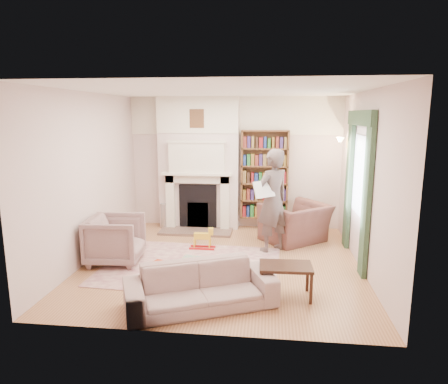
# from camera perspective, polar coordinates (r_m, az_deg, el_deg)

# --- Properties ---
(floor) EXTENTS (4.50, 4.50, 0.00)m
(floor) POSITION_cam_1_polar(r_m,az_deg,el_deg) (6.80, -0.25, -9.97)
(floor) COLOR #935C3A
(floor) RESTS_ON ground
(ceiling) EXTENTS (4.50, 4.50, 0.00)m
(ceiling) POSITION_cam_1_polar(r_m,az_deg,el_deg) (6.35, -0.27, 14.32)
(ceiling) COLOR white
(ceiling) RESTS_ON wall_back
(wall_back) EXTENTS (4.50, 0.00, 4.50)m
(wall_back) POSITION_cam_1_polar(r_m,az_deg,el_deg) (8.64, 1.53, 4.16)
(wall_back) COLOR beige
(wall_back) RESTS_ON floor
(wall_front) EXTENTS (4.50, 0.00, 4.50)m
(wall_front) POSITION_cam_1_polar(r_m,az_deg,el_deg) (4.25, -3.89, -3.12)
(wall_front) COLOR beige
(wall_front) RESTS_ON floor
(wall_left) EXTENTS (0.00, 4.50, 4.50)m
(wall_left) POSITION_cam_1_polar(r_m,az_deg,el_deg) (7.06, -18.72, 2.01)
(wall_left) COLOR beige
(wall_left) RESTS_ON floor
(wall_right) EXTENTS (0.00, 4.50, 4.50)m
(wall_right) POSITION_cam_1_polar(r_m,az_deg,el_deg) (6.55, 19.67, 1.29)
(wall_right) COLOR beige
(wall_right) RESTS_ON floor
(fireplace) EXTENTS (1.70, 0.58, 2.80)m
(fireplace) POSITION_cam_1_polar(r_m,az_deg,el_deg) (8.55, -3.62, 3.97)
(fireplace) COLOR beige
(fireplace) RESTS_ON floor
(bookcase) EXTENTS (1.00, 0.24, 1.85)m
(bookcase) POSITION_cam_1_polar(r_m,az_deg,el_deg) (8.51, 5.81, 2.47)
(bookcase) COLOR brown
(bookcase) RESTS_ON floor
(window) EXTENTS (0.02, 0.90, 1.30)m
(window) POSITION_cam_1_polar(r_m,az_deg,el_deg) (6.93, 18.85, 2.26)
(window) COLOR silver
(window) RESTS_ON wall_right
(curtain_left) EXTENTS (0.07, 0.32, 2.40)m
(curtain_left) POSITION_cam_1_polar(r_m,az_deg,el_deg) (6.29, 19.71, -0.95)
(curtain_left) COLOR #2C452D
(curtain_left) RESTS_ON floor
(curtain_right) EXTENTS (0.07, 0.32, 2.40)m
(curtain_right) POSITION_cam_1_polar(r_m,az_deg,el_deg) (7.64, 17.40, 1.22)
(curtain_right) COLOR #2C452D
(curtain_right) RESTS_ON floor
(pelmet) EXTENTS (0.09, 1.70, 0.24)m
(pelmet) POSITION_cam_1_polar(r_m,az_deg,el_deg) (6.85, 18.97, 9.98)
(pelmet) COLOR #2C452D
(pelmet) RESTS_ON wall_right
(wall_sconce) EXTENTS (0.20, 0.24, 0.24)m
(wall_sconce) POSITION_cam_1_polar(r_m,az_deg,el_deg) (7.92, 15.94, 6.74)
(wall_sconce) COLOR gold
(wall_sconce) RESTS_ON wall_right
(rug) EXTENTS (2.91, 2.31, 0.01)m
(rug) POSITION_cam_1_polar(r_m,az_deg,el_deg) (6.65, -4.71, -10.43)
(rug) COLOR beige
(rug) RESTS_ON floor
(armchair_reading) EXTENTS (1.51, 1.49, 0.74)m
(armchair_reading) POSITION_cam_1_polar(r_m,az_deg,el_deg) (7.87, 10.11, -4.36)
(armchair_reading) COLOR #492728
(armchair_reading) RESTS_ON floor
(armchair_left) EXTENTS (0.93, 0.91, 0.79)m
(armchair_left) POSITION_cam_1_polar(r_m,az_deg,el_deg) (6.90, -15.24, -6.57)
(armchair_left) COLOR gray
(armchair_left) RESTS_ON floor
(sofa) EXTENTS (2.04, 1.44, 0.55)m
(sofa) POSITION_cam_1_polar(r_m,az_deg,el_deg) (5.24, -3.38, -13.32)
(sofa) COLOR #AB9B8D
(sofa) RESTS_ON floor
(man_reading) EXTENTS (0.80, 0.78, 1.85)m
(man_reading) POSITION_cam_1_polar(r_m,az_deg,el_deg) (7.14, 6.93, -1.26)
(man_reading) COLOR #504240
(man_reading) RESTS_ON floor
(newspaper) EXTENTS (0.40, 0.37, 0.28)m
(newspaper) POSITION_cam_1_polar(r_m,az_deg,el_deg) (6.89, 5.74, 0.41)
(newspaper) COLOR silver
(newspaper) RESTS_ON man_reading
(coffee_table) EXTENTS (0.71, 0.47, 0.45)m
(coffee_table) POSITION_cam_1_polar(r_m,az_deg,el_deg) (5.59, 8.74, -12.42)
(coffee_table) COLOR black
(coffee_table) RESTS_ON floor
(paraffin_heater) EXTENTS (0.25, 0.25, 0.55)m
(paraffin_heater) POSITION_cam_1_polar(r_m,az_deg,el_deg) (8.76, -8.25, -3.35)
(paraffin_heater) COLOR #ADAEB5
(paraffin_heater) RESTS_ON floor
(rocking_horse) EXTENTS (0.47, 0.19, 0.41)m
(rocking_horse) POSITION_cam_1_polar(r_m,az_deg,el_deg) (7.35, -3.12, -6.64)
(rocking_horse) COLOR gold
(rocking_horse) RESTS_ON rug
(board_game) EXTENTS (0.41, 0.41, 0.03)m
(board_game) POSITION_cam_1_polar(r_m,az_deg,el_deg) (6.84, -4.67, -9.63)
(board_game) COLOR #D4C54A
(board_game) RESTS_ON rug
(game_box_lid) EXTENTS (0.35, 0.29, 0.05)m
(game_box_lid) POSITION_cam_1_polar(r_m,az_deg,el_deg) (6.70, -8.95, -10.08)
(game_box_lid) COLOR #AC2E13
(game_box_lid) RESTS_ON rug
(comic_annuals) EXTENTS (0.57, 0.50, 0.02)m
(comic_annuals) POSITION_cam_1_polar(r_m,az_deg,el_deg) (6.41, 2.01, -11.12)
(comic_annuals) COLOR red
(comic_annuals) RESTS_ON rug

